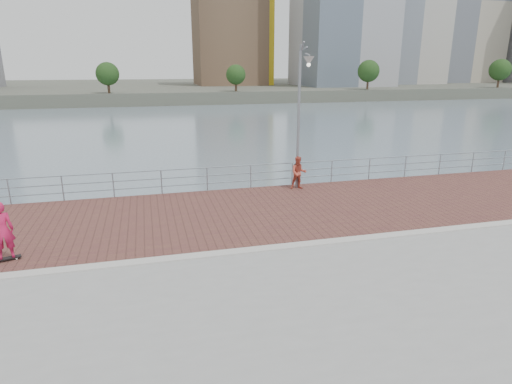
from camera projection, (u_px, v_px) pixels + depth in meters
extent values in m
plane|color=slate|center=(271.00, 305.00, 14.04)|extent=(400.00, 400.00, 0.00)
cube|color=brown|center=(246.00, 212.00, 16.82)|extent=(40.00, 6.80, 0.02)
cube|color=#B7B5AD|center=(272.00, 248.00, 13.47)|extent=(40.00, 0.40, 0.06)
cube|color=#4C5142|center=(156.00, 88.00, 127.48)|extent=(320.00, 95.00, 2.50)
cylinder|color=#8C9EA8|center=(9.00, 192.00, 17.62)|extent=(0.06, 0.06, 1.10)
cylinder|color=#8C9EA8|center=(63.00, 189.00, 18.11)|extent=(0.06, 0.06, 1.10)
cylinder|color=#8C9EA8|center=(113.00, 185.00, 18.60)|extent=(0.06, 0.06, 1.10)
cylinder|color=#8C9EA8|center=(162.00, 182.00, 19.09)|extent=(0.06, 0.06, 1.10)
cylinder|color=#8C9EA8|center=(207.00, 179.00, 19.58)|extent=(0.06, 0.06, 1.10)
cylinder|color=#8C9EA8|center=(251.00, 177.00, 20.07)|extent=(0.06, 0.06, 1.10)
cylinder|color=#8C9EA8|center=(292.00, 174.00, 20.56)|extent=(0.06, 0.06, 1.10)
cylinder|color=#8C9EA8|center=(332.00, 171.00, 21.05)|extent=(0.06, 0.06, 1.10)
cylinder|color=#8C9EA8|center=(369.00, 169.00, 21.54)|extent=(0.06, 0.06, 1.10)
cylinder|color=#8C9EA8|center=(405.00, 167.00, 22.03)|extent=(0.06, 0.06, 1.10)
cylinder|color=#8C9EA8|center=(440.00, 165.00, 22.52)|extent=(0.06, 0.06, 1.10)
cylinder|color=#8C9EA8|center=(473.00, 162.00, 23.01)|extent=(0.06, 0.06, 1.10)
cylinder|color=#8C9EA8|center=(504.00, 160.00, 23.50)|extent=(0.06, 0.06, 1.10)
cylinder|color=#8C9EA8|center=(229.00, 166.00, 19.67)|extent=(39.00, 0.05, 0.05)
cylinder|color=#8C9EA8|center=(229.00, 174.00, 19.77)|extent=(39.00, 0.05, 0.05)
cylinder|color=#8C9EA8|center=(229.00, 182.00, 19.88)|extent=(39.00, 0.05, 0.05)
cylinder|color=gray|center=(298.00, 122.00, 19.39)|extent=(0.12, 0.12, 6.21)
cylinder|color=gray|center=(305.00, 49.00, 18.03)|extent=(0.07, 1.04, 0.07)
cone|color=#B2B2AD|center=(309.00, 54.00, 17.61)|extent=(0.46, 0.46, 0.36)
cube|color=black|center=(7.00, 258.00, 12.60)|extent=(0.78, 0.41, 0.03)
cylinder|color=beige|center=(17.00, 259.00, 12.68)|extent=(0.07, 0.05, 0.06)
cylinder|color=beige|center=(16.00, 257.00, 12.79)|extent=(0.07, 0.05, 0.06)
imported|color=#C51A4A|center=(2.00, 230.00, 12.35)|extent=(0.73, 0.59, 1.74)
imported|color=#C14B38|center=(299.00, 173.00, 19.82)|extent=(0.83, 0.70, 1.53)
cube|color=brown|center=(228.00, 36.00, 116.64)|extent=(18.00, 18.00, 25.78)
cube|color=#ADA38E|center=(456.00, 5.00, 136.12)|extent=(24.00, 22.00, 47.48)
cylinder|color=#473323|center=(108.00, 84.00, 81.99)|extent=(0.50, 0.50, 3.38)
sphere|color=#193814|center=(107.00, 74.00, 81.45)|extent=(4.35, 4.35, 4.35)
cylinder|color=#473323|center=(236.00, 84.00, 88.00)|extent=(0.50, 0.50, 3.13)
sphere|color=#193814|center=(236.00, 75.00, 87.49)|extent=(4.03, 4.03, 4.03)
cylinder|color=#473323|center=(368.00, 81.00, 95.08)|extent=(0.50, 0.50, 3.72)
sphere|color=#193814|center=(368.00, 71.00, 94.48)|extent=(4.79, 4.79, 4.79)
cylinder|color=#473323|center=(499.00, 79.00, 103.41)|extent=(0.50, 0.50, 3.91)
sphere|color=#193814|center=(500.00, 70.00, 102.78)|extent=(5.02, 5.02, 5.02)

